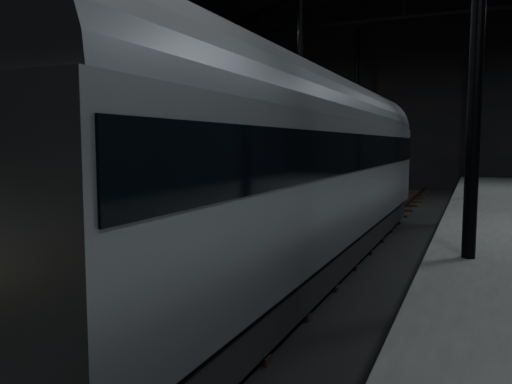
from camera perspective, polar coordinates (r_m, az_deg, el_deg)
The scene contains 6 objects.
ground at distance 15.36m, azimuth 8.74°, elevation -6.68°, with size 44.00×44.00×0.00m, color black.
platform_left at distance 18.64m, azimuth -14.13°, elevation -3.06°, with size 9.00×43.80×1.00m, color #525250.
tactile_strip at distance 16.32m, azimuth -2.30°, elevation -2.32°, with size 0.50×43.80×0.01m, color olive.
track at distance 15.35m, azimuth 8.75°, elevation -6.43°, with size 2.40×43.00×0.24m.
train at distance 12.65m, azimuth 6.00°, elevation 3.48°, with size 2.80×18.70×5.00m.
woman at distance 10.08m, azimuth -26.11°, elevation -2.82°, with size 0.64×0.42×1.74m, color #A37D64.
Camera 1 is at (3.86, -14.51, 3.24)m, focal length 35.00 mm.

